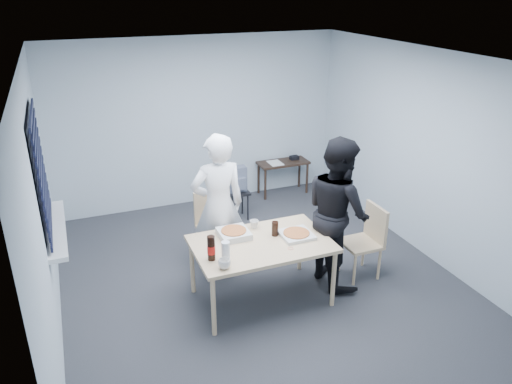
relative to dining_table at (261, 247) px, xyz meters
name	(u,v)px	position (x,y,z in m)	size (l,w,h in m)	color
room	(44,181)	(-2.07, 0.80, 0.78)	(5.00, 5.00, 5.00)	#2C2D31
dining_table	(261,247)	(0.00, 0.00, 0.00)	(1.48, 0.94, 0.72)	beige
chair_far	(213,221)	(-0.22, 1.09, -0.15)	(0.42, 0.42, 0.89)	beige
chair_right	(367,236)	(1.37, 0.02, -0.15)	(0.42, 0.42, 0.89)	beige
person_white	(218,206)	(-0.26, 0.71, 0.22)	(0.65, 0.42, 1.77)	white
person_black	(337,212)	(0.97, 0.07, 0.22)	(0.86, 0.47, 1.77)	black
side_table	(283,166)	(1.48, 2.68, -0.18)	(0.84, 0.37, 0.56)	#34221A
stool	(237,198)	(0.45, 2.04, -0.32)	(0.32, 0.32, 0.45)	black
backpack	(237,180)	(0.45, 2.03, -0.03)	(0.27, 0.20, 0.38)	slate
pizza_box_a	(234,233)	(-0.23, 0.23, 0.10)	(0.33, 0.33, 0.08)	silver
pizza_box_b	(296,234)	(0.41, -0.01, 0.08)	(0.34, 0.34, 0.05)	silver
mug_a	(224,264)	(-0.54, -0.35, 0.11)	(0.12, 0.12, 0.10)	silver
mug_b	(254,224)	(0.05, 0.34, 0.11)	(0.10, 0.10, 0.09)	silver
cola_glass	(275,229)	(0.20, 0.09, 0.14)	(0.07, 0.07, 0.17)	black
soda_bottle	(211,248)	(-0.61, -0.15, 0.19)	(0.08, 0.08, 0.27)	black
plastic_cups	(226,251)	(-0.47, -0.21, 0.16)	(0.09, 0.09, 0.21)	silver
rubber_band	(291,248)	(0.23, -0.24, 0.06)	(0.06, 0.06, 0.00)	red
papers	(275,163)	(1.33, 2.67, -0.10)	(0.21, 0.29, 0.00)	white
black_box	(294,158)	(1.70, 2.72, -0.07)	(0.14, 0.10, 0.06)	black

